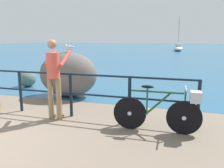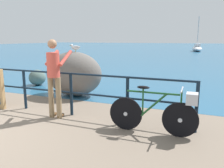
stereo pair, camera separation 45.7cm
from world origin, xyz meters
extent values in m
cube|color=#756656|center=(0.00, 20.00, -0.05)|extent=(120.00, 120.00, 0.10)
cube|color=#285B7F|center=(0.00, 48.15, 0.00)|extent=(120.00, 90.00, 0.01)
cylinder|color=black|center=(0.00, 1.95, 0.51)|extent=(0.07, 0.07, 1.02)
cylinder|color=black|center=(1.39, 1.95, 0.51)|extent=(0.07, 0.07, 1.02)
cylinder|color=black|center=(2.78, 1.95, 0.51)|extent=(0.07, 0.07, 1.02)
cylinder|color=black|center=(4.17, 1.95, 0.51)|extent=(0.07, 0.07, 1.02)
cylinder|color=black|center=(0.00, 1.95, 1.00)|extent=(8.34, 0.04, 0.04)
cylinder|color=black|center=(0.00, 1.95, 0.55)|extent=(8.34, 0.04, 0.04)
cylinder|color=black|center=(2.87, 1.59, 0.33)|extent=(0.66, 0.05, 0.66)
cylinder|color=#B7BCC6|center=(2.87, 1.59, 0.33)|extent=(0.08, 0.06, 0.08)
cylinder|color=black|center=(3.91, 1.61, 0.33)|extent=(0.66, 0.05, 0.66)
cylinder|color=#B7BCC6|center=(3.91, 1.61, 0.33)|extent=(0.08, 0.06, 0.08)
cylinder|color=#194C23|center=(3.39, 1.60, 0.80)|extent=(0.99, 0.06, 0.04)
cylinder|color=#194C23|center=(3.41, 1.60, 0.57)|extent=(0.50, 0.05, 0.50)
cylinder|color=#194C23|center=(3.21, 1.60, 0.59)|extent=(0.03, 0.03, 0.53)
ellipsoid|color=black|center=(3.21, 1.60, 0.89)|extent=(0.24, 0.11, 0.06)
cylinder|color=#194C23|center=(3.91, 1.61, 0.62)|extent=(0.03, 0.03, 0.57)
cylinder|color=#B7BCC6|center=(3.91, 1.61, 0.90)|extent=(0.04, 0.48, 0.03)
cube|color=#B7BCC6|center=(4.09, 1.62, 0.75)|extent=(0.21, 0.25, 0.20)
cylinder|color=#8C7251|center=(1.04, 1.65, 0.47)|extent=(0.12, 0.12, 0.95)
ellipsoid|color=#513319|center=(1.04, 1.71, 0.04)|extent=(0.11, 0.26, 0.08)
cylinder|color=#8C7251|center=(1.24, 1.65, 0.47)|extent=(0.12, 0.12, 0.95)
ellipsoid|color=#513319|center=(1.24, 1.71, 0.04)|extent=(0.11, 0.26, 0.08)
cylinder|color=#CC4C3F|center=(1.14, 1.65, 1.23)|extent=(0.28, 0.28, 0.55)
sphere|color=#9E7051|center=(1.14, 1.65, 1.68)|extent=(0.20, 0.20, 0.20)
cylinder|color=#CC4C3F|center=(0.95, 1.88, 1.36)|extent=(0.10, 0.52, 0.34)
cylinder|color=#CC4C3F|center=(1.31, 1.90, 1.36)|extent=(0.10, 0.52, 0.34)
ellipsoid|color=#605B56|center=(0.43, 3.66, 0.70)|extent=(1.86, 1.28, 1.39)
ellipsoid|color=#52675F|center=(-1.76, 4.54, 0.30)|extent=(0.63, 0.66, 0.61)
cylinder|color=gold|center=(0.52, 3.66, 1.42)|extent=(0.01, 0.01, 0.06)
cylinder|color=gold|center=(0.50, 3.70, 1.42)|extent=(0.01, 0.01, 0.06)
ellipsoid|color=white|center=(0.51, 3.68, 1.52)|extent=(0.28, 0.20, 0.13)
ellipsoid|color=#9E9EA3|center=(0.53, 3.69, 1.55)|extent=(0.27, 0.20, 0.06)
sphere|color=white|center=(0.40, 3.64, 1.59)|extent=(0.08, 0.08, 0.08)
cone|color=gold|center=(0.36, 3.62, 1.58)|extent=(0.06, 0.04, 0.02)
ellipsoid|color=white|center=(3.20, 32.82, 0.36)|extent=(1.71, 4.50, 0.70)
cube|color=silver|center=(3.23, 32.52, 0.89)|extent=(0.92, 1.37, 0.36)
cylinder|color=#B2B2B7|center=(3.18, 33.02, 2.81)|extent=(0.10, 0.10, 4.20)
camera|label=1|loc=(3.80, -2.70, 1.79)|focal=36.69mm
camera|label=2|loc=(4.23, -2.55, 1.79)|focal=36.69mm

